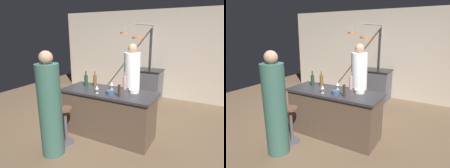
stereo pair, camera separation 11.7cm
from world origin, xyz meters
The scene contains 17 objects.
ground_plane centered at (0.00, 0.00, 0.00)m, with size 9.00×9.00×0.00m, color brown.
back_wall centered at (0.00, 2.85, 1.30)m, with size 6.40×0.16×2.60m, color #BCAD99.
kitchen_island centered at (0.00, 0.00, 0.45)m, with size 1.80×0.72×0.90m.
stove_range centered at (0.00, 2.45, 0.45)m, with size 0.80×0.64×0.89m.
chef centered at (0.07, 0.98, 0.80)m, with size 0.36×0.36×1.72m.
bar_stool_left centered at (-0.54, -0.62, 0.38)m, with size 0.28×0.28×0.68m.
guest_left centered at (-0.52, -0.96, 0.79)m, with size 0.36×0.36×1.71m.
overhead_pot_rack centered at (-0.04, 1.95, 1.63)m, with size 0.59×1.51×2.17m.
potted_plant centered at (-1.76, 1.43, 0.30)m, with size 0.36×0.36×0.52m.
pepper_mill centered at (0.32, -0.19, 1.01)m, with size 0.05×0.05×0.21m, color #382319.
wine_bottle_amber centered at (-0.41, 0.19, 1.02)m, with size 0.07×0.07×0.30m.
wine_bottle_green centered at (-0.57, 0.09, 1.02)m, with size 0.07×0.07×0.31m.
wine_bottle_rose centered at (0.22, 0.27, 1.03)m, with size 0.07×0.07×0.33m.
wine_glass_near_right_guest centered at (0.01, 0.13, 1.01)m, with size 0.07×0.07×0.15m.
wine_glass_near_left_guest centered at (-0.11, -0.22, 1.01)m, with size 0.07×0.07×0.15m.
mixing_bowl_blue centered at (0.12, -0.14, 0.93)m, with size 0.15×0.15×0.07m, color #334C6B.
mixing_bowl_ceramic centered at (0.46, 0.14, 0.93)m, with size 0.19×0.19×0.06m, color silver.
Camera 1 is at (1.69, -3.02, 1.98)m, focal length 31.10 mm.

